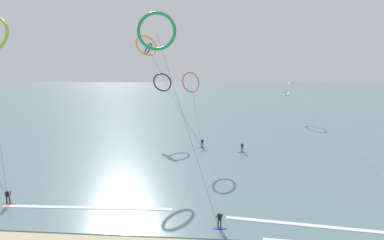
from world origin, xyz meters
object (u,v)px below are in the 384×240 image
at_px(kite_amber, 146,46).
at_px(kite_coral, 191,82).
at_px(surfer_crimson, 8,198).
at_px(surfer_violet, 202,144).
at_px(kite_emerald, 157,31).
at_px(kite_navy, 148,49).
at_px(kite_ivory, 289,89).
at_px(kite_charcoal, 163,82).
at_px(surfer_cobalt, 219,221).
at_px(surfer_teal, 242,148).

distance_m(kite_amber, kite_coral, 9.68).
relative_size(surfer_crimson, kite_amber, 0.09).
height_order(surfer_violet, kite_amber, kite_amber).
relative_size(kite_emerald, kite_navy, 1.05).
bearing_deg(kite_ivory, kite_coral, -6.46).
height_order(kite_emerald, kite_charcoal, kite_emerald).
relative_size(surfer_cobalt, surfer_crimson, 1.00).
height_order(kite_amber, kite_ivory, kite_amber).
bearing_deg(surfer_cobalt, surfer_teal, -67.84).
xyz_separation_m(kite_navy, kite_coral, (11.28, -18.41, -6.44)).
xyz_separation_m(surfer_crimson, kite_emerald, (15.60, 5.82, 17.80)).
relative_size(surfer_teal, kite_amber, 0.09).
xyz_separation_m(surfer_violet, kite_amber, (-9.50, -0.67, 17.19)).
bearing_deg(kite_emerald, surfer_teal, 46.03).
bearing_deg(kite_ivory, kite_navy, -40.96).
relative_size(surfer_violet, surfer_crimson, 1.00).
distance_m(surfer_teal, kite_amber, 23.81).
height_order(surfer_violet, kite_coral, kite_coral).
xyz_separation_m(kite_charcoal, kite_coral, (6.61, -9.83, 0.68)).
distance_m(kite_charcoal, kite_coral, 11.87).
relative_size(surfer_violet, kite_charcoal, 0.13).
distance_m(surfer_cobalt, kite_navy, 48.93).
bearing_deg(kite_charcoal, kite_amber, -126.20).
bearing_deg(surfer_teal, kite_navy, 146.46).
xyz_separation_m(surfer_cobalt, surfer_crimson, (-22.70, 3.05, 0.00)).
relative_size(surfer_teal, surfer_crimson, 1.00).
distance_m(surfer_teal, kite_ivory, 33.50).
relative_size(surfer_cobalt, kite_charcoal, 0.13).
xyz_separation_m(surfer_teal, kite_navy, (-20.20, 20.01, 17.51)).
bearing_deg(kite_emerald, kite_charcoal, 94.34).
height_order(surfer_cobalt, kite_navy, kite_navy).
bearing_deg(surfer_violet, kite_coral, 56.18).
bearing_deg(surfer_teal, surfer_cobalt, -90.01).
bearing_deg(surfer_violet, surfer_teal, -159.12).
distance_m(kite_navy, kite_charcoal, 12.09).
xyz_separation_m(kite_emerald, kite_amber, (-4.77, 15.60, -0.61)).
relative_size(surfer_violet, kite_emerald, 0.08).
height_order(surfer_crimson, kite_amber, kite_amber).
height_order(kite_amber, kite_coral, kite_amber).
height_order(surfer_cobalt, kite_emerald, kite_emerald).
xyz_separation_m(kite_emerald, kite_coral, (2.73, 15.64, -6.73)).
distance_m(kite_emerald, kite_coral, 17.25).
bearing_deg(kite_emerald, kite_navy, 99.78).
bearing_deg(surfer_cobalt, surfer_crimson, 25.71).
distance_m(surfer_teal, kite_navy, 33.39).
xyz_separation_m(surfer_cobalt, kite_ivory, (19.68, 51.80, 7.65)).
xyz_separation_m(kite_charcoal, kite_ivory, (30.66, 17.46, -2.73)).
distance_m(surfer_cobalt, kite_coral, 27.25).
height_order(kite_emerald, kite_amber, kite_emerald).
relative_size(kite_amber, kite_charcoal, 1.51).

